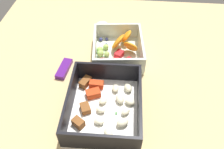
# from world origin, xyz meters

# --- Properties ---
(table_surface) EXTENTS (0.80, 0.80, 0.02)m
(table_surface) POSITION_xyz_m (0.00, 0.00, 0.01)
(table_surface) COLOR tan
(table_surface) RESTS_ON ground
(pasta_container) EXTENTS (0.20, 0.16, 0.06)m
(pasta_container) POSITION_xyz_m (-0.10, 0.02, 0.04)
(pasta_container) COLOR white
(pasta_container) RESTS_ON table_surface
(fruit_bowl) EXTENTS (0.17, 0.15, 0.06)m
(fruit_bowl) POSITION_xyz_m (0.09, -0.00, 0.04)
(fruit_bowl) COLOR silver
(fruit_bowl) RESTS_ON table_surface
(candy_bar) EXTENTS (0.07, 0.03, 0.01)m
(candy_bar) POSITION_xyz_m (0.01, 0.14, 0.03)
(candy_bar) COLOR #51197A
(candy_bar) RESTS_ON table_surface
(paper_cup_liner) EXTENTS (0.04, 0.04, 0.02)m
(paper_cup_liner) POSITION_xyz_m (0.21, 0.06, 0.03)
(paper_cup_liner) COLOR white
(paper_cup_liner) RESTS_ON table_surface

